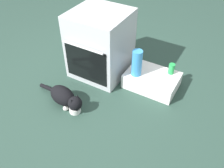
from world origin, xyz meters
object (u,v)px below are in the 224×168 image
object	(u,v)px
soda_can	(171,69)
water_bottle	(137,63)
cat	(65,97)
oven	(100,44)
food_bowl	(75,109)
pantry_cabinet	(152,80)

from	to	relation	value
soda_can	water_bottle	world-z (taller)	water_bottle
cat	oven	bearing A→B (deg)	100.46
food_bowl	pantry_cabinet	bearing A→B (deg)	55.81
cat	soda_can	xyz separation A→B (m)	(0.82, 0.85, 0.11)
oven	soda_can	bearing A→B (deg)	11.70
pantry_cabinet	soda_can	xyz separation A→B (m)	(0.16, 0.12, 0.14)
oven	cat	xyz separation A→B (m)	(-0.01, -0.68, -0.27)
cat	water_bottle	world-z (taller)	water_bottle
pantry_cabinet	oven	bearing A→B (deg)	-175.91
oven	cat	distance (m)	0.73
pantry_cabinet	water_bottle	size ratio (longest dim) A/B	1.90
soda_can	food_bowl	bearing A→B (deg)	-127.67
water_bottle	oven	bearing A→B (deg)	175.05
food_bowl	soda_can	bearing A→B (deg)	52.33
pantry_cabinet	water_bottle	distance (m)	0.30
food_bowl	cat	xyz separation A→B (m)	(-0.14, 0.03, 0.08)
oven	cat	size ratio (longest dim) A/B	1.17
pantry_cabinet	water_bottle	bearing A→B (deg)	-151.33
food_bowl	cat	world-z (taller)	cat
soda_can	water_bottle	bearing A→B (deg)	-147.21
food_bowl	cat	bearing A→B (deg)	168.64
cat	pantry_cabinet	bearing A→B (deg)	59.42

